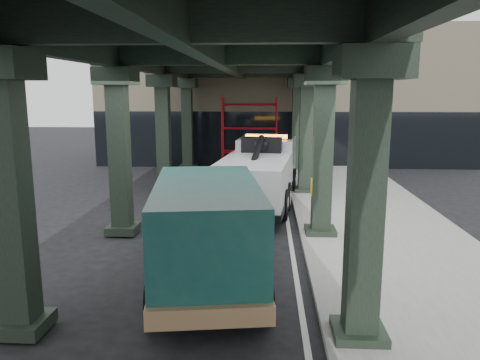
% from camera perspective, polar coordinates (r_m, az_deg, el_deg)
% --- Properties ---
extents(ground, '(90.00, 90.00, 0.00)m').
position_cam_1_polar(ground, '(12.39, -1.44, -9.63)').
color(ground, black).
rests_on(ground, ground).
extents(sidewalk, '(5.00, 40.00, 0.15)m').
position_cam_1_polar(sidewalk, '(14.66, 17.18, -6.57)').
color(sidewalk, gray).
rests_on(sidewalk, ground).
extents(lane_stripe, '(0.12, 38.00, 0.01)m').
position_cam_1_polar(lane_stripe, '(14.26, 6.10, -6.90)').
color(lane_stripe, silver).
rests_on(lane_stripe, ground).
extents(viaduct, '(7.40, 32.00, 6.40)m').
position_cam_1_polar(viaduct, '(13.70, -2.57, 15.53)').
color(viaduct, black).
rests_on(viaduct, ground).
extents(building, '(22.00, 10.00, 8.00)m').
position_cam_1_polar(building, '(31.60, 5.23, 10.13)').
color(building, '#C6B793').
rests_on(building, ground).
extents(scaffolding, '(3.08, 0.88, 4.00)m').
position_cam_1_polar(scaffolding, '(26.33, 1.17, 5.93)').
color(scaffolding, '#AD0D1A').
rests_on(scaffolding, ground).
extents(tow_truck, '(3.20, 8.37, 2.68)m').
position_cam_1_polar(tow_truck, '(18.05, 2.51, 1.14)').
color(tow_truck, black).
rests_on(tow_truck, ground).
extents(towed_van, '(3.08, 6.17, 2.40)m').
position_cam_1_polar(towed_van, '(10.51, -4.06, -6.01)').
color(towed_van, '#13443E').
rests_on(towed_van, ground).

